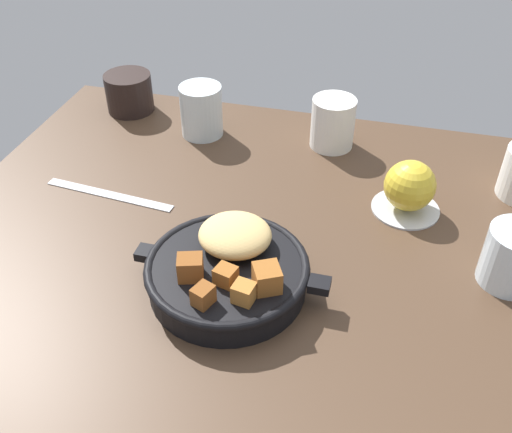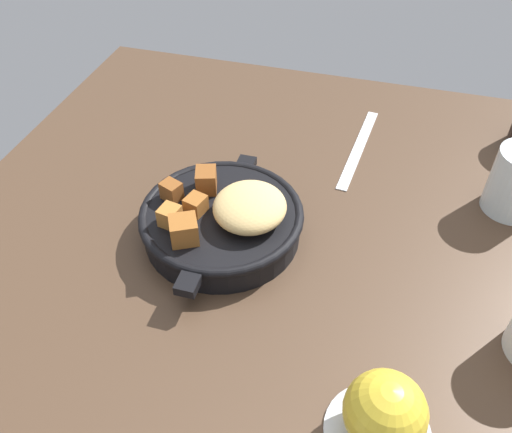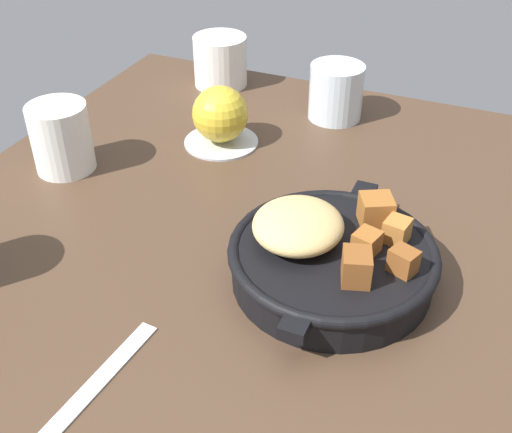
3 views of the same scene
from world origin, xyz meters
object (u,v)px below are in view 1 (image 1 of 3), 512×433
at_px(white_creamer_pitcher, 333,123).
at_px(coffee_mug_dark, 129,93).
at_px(cast_iron_skillet, 231,270).
at_px(butter_knife, 109,194).
at_px(red_apple, 410,186).
at_px(water_glass_tall, 201,111).

bearing_deg(white_creamer_pitcher, coffee_mug_dark, 175.44).
bearing_deg(coffee_mug_dark, cast_iron_skillet, -51.68).
xyz_separation_m(cast_iron_skillet, butter_knife, (-0.24, 0.14, -0.03)).
bearing_deg(white_creamer_pitcher, cast_iron_skillet, -100.57).
xyz_separation_m(cast_iron_skillet, white_creamer_pitcher, (0.07, 0.37, 0.01)).
relative_size(cast_iron_skillet, coffee_mug_dark, 2.87).
xyz_separation_m(butter_knife, white_creamer_pitcher, (0.31, 0.23, 0.04)).
relative_size(red_apple, water_glass_tall, 0.83).
xyz_separation_m(butter_knife, coffee_mug_dark, (-0.08, 0.26, 0.03)).
xyz_separation_m(butter_knife, water_glass_tall, (0.08, 0.21, 0.04)).
bearing_deg(cast_iron_skillet, butter_knife, 149.53).
bearing_deg(water_glass_tall, butter_knife, -110.36).
relative_size(red_apple, butter_knife, 0.35).
distance_m(coffee_mug_dark, white_creamer_pitcher, 0.39).
bearing_deg(butter_knife, cast_iron_skillet, -25.14).
bearing_deg(cast_iron_skillet, water_glass_tall, 114.15).
distance_m(coffee_mug_dark, water_glass_tall, 0.17).
relative_size(water_glass_tall, white_creamer_pitcher, 1.04).
height_order(coffee_mug_dark, white_creamer_pitcher, white_creamer_pitcher).
relative_size(cast_iron_skillet, white_creamer_pitcher, 2.87).
relative_size(coffee_mug_dark, water_glass_tall, 0.96).
bearing_deg(coffee_mug_dark, water_glass_tall, -17.13).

